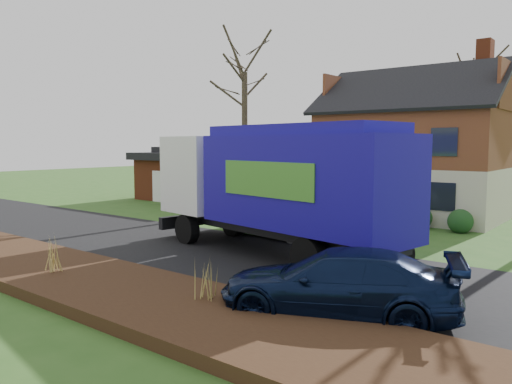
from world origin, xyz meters
The scene contains 12 objects.
ground centered at (0.00, 0.00, 0.00)m, with size 120.00×120.00×0.00m, color #2C541C.
road centered at (0.00, 0.00, 0.01)m, with size 80.00×7.00×0.02m, color black.
mulch_verge centered at (0.00, -5.30, 0.15)m, with size 80.00×3.50×0.30m, color black.
main_house centered at (1.49, 13.91, 4.03)m, with size 12.95×8.95×9.26m.
ranch_house centered at (-12.00, 13.00, 1.81)m, with size 9.80×8.20×3.70m.
garbage_truck centered at (1.88, 1.03, 2.62)m, with size 10.93×4.62×4.54m.
silver_sedan centered at (-0.15, 3.93, 0.84)m, with size 1.77×5.07×1.67m, color #A6AAAE.
navy_wagon centered at (6.61, -3.21, 0.78)m, with size 2.18×5.36×1.56m, color black.
tree_front_west centered at (-6.20, 9.05, 9.08)m, with size 3.71×3.71×11.02m.
tree_back centered at (2.86, 20.76, 8.92)m, with size 3.38×3.38×10.70m.
grass_clump_mid centered at (-1.15, -5.68, 0.82)m, with size 0.37×0.31×1.05m.
grass_clump_east centered at (4.01, -4.78, 0.76)m, with size 0.36×0.30×0.91m.
Camera 1 is at (11.97, -12.98, 3.92)m, focal length 35.00 mm.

